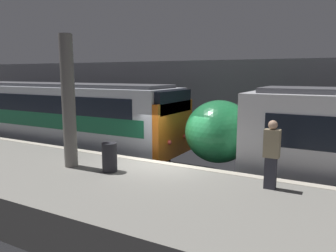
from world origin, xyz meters
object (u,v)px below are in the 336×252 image
(person_waiting, at_px, (271,153))
(trash_bin, at_px, (110,157))
(support_pillar_near, at_px, (68,102))
(train_boxy, at_px, (31,116))

(person_waiting, distance_m, trash_bin, 4.54)
(support_pillar_near, xyz_separation_m, trash_bin, (1.39, 0.15, -1.58))
(support_pillar_near, relative_size, person_waiting, 2.31)
(support_pillar_near, relative_size, trash_bin, 4.71)
(person_waiting, bearing_deg, train_boxy, 166.42)
(support_pillar_near, bearing_deg, trash_bin, 6.32)
(support_pillar_near, xyz_separation_m, train_boxy, (-6.75, 3.98, -1.30))
(trash_bin, bearing_deg, person_waiting, 9.99)
(train_boxy, bearing_deg, support_pillar_near, -30.49)
(train_boxy, bearing_deg, trash_bin, -25.16)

